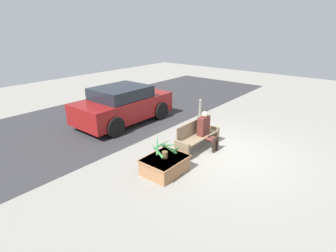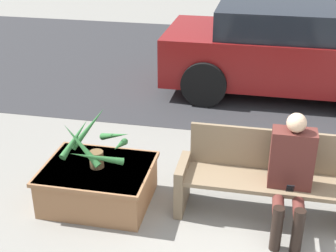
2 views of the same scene
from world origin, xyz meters
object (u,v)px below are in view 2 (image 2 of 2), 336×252
object	(u,v)px
person_seated	(291,171)
bench	(266,178)
planter_box	(98,183)
parked_car	(284,49)
potted_plant	(96,145)

from	to	relation	value
person_seated	bench	bearing A→B (deg)	138.35
bench	planter_box	bearing A→B (deg)	-174.70
planter_box	parked_car	bearing A→B (deg)	62.87
bench	planter_box	xyz separation A→B (m)	(-1.71, -0.16, -0.18)
potted_plant	parked_car	xyz separation A→B (m)	(1.89, 3.70, 0.04)
bench	person_seated	distance (m)	0.36
bench	person_seated	xyz separation A→B (m)	(0.21, -0.19, 0.23)
person_seated	parked_car	distance (m)	3.73
potted_plant	planter_box	bearing A→B (deg)	165.24
bench	person_seated	bearing A→B (deg)	-41.65
bench	parked_car	distance (m)	3.56
bench	planter_box	world-z (taller)	bench
bench	person_seated	world-z (taller)	person_seated
planter_box	bench	bearing A→B (deg)	5.30
potted_plant	parked_car	world-z (taller)	parked_car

